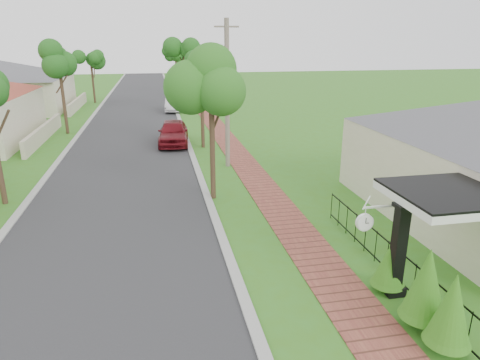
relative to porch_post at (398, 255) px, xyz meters
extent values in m
plane|color=#3B721B|center=(-4.55, 1.00, -1.12)|extent=(160.00, 160.00, 0.00)
cube|color=#28282B|center=(-7.55, 21.00, -1.12)|extent=(7.00, 120.00, 0.02)
cube|color=#9E9E99|center=(-3.90, 21.00, -1.12)|extent=(0.30, 120.00, 0.10)
cube|color=#9E9E99|center=(-11.20, 21.00, -1.12)|extent=(0.30, 120.00, 0.10)
cube|color=#96513C|center=(-1.30, 21.00, -1.12)|extent=(1.50, 120.00, 0.03)
cube|color=white|center=(1.30, 0.00, 1.50)|extent=(2.90, 2.60, 0.20)
cube|color=black|center=(1.30, 0.00, 1.63)|extent=(2.90, 2.60, 0.06)
cube|color=black|center=(0.00, 0.00, 0.14)|extent=(0.30, 0.30, 2.52)
cube|color=black|center=(0.00, 0.00, -1.00)|extent=(0.48, 0.48, 0.24)
cube|color=black|center=(0.00, 0.00, 1.34)|extent=(0.42, 0.42, 0.10)
cube|color=black|center=(0.35, 1.00, -0.17)|extent=(0.03, 8.00, 0.03)
cube|color=black|center=(0.35, 1.00, -0.97)|extent=(0.03, 8.00, 0.03)
cylinder|color=black|center=(0.35, -2.33, -0.62)|extent=(0.02, 0.02, 1.00)
cylinder|color=black|center=(0.35, -1.67, -0.62)|extent=(0.02, 0.02, 1.00)
cylinder|color=black|center=(0.35, -1.00, -0.62)|extent=(0.02, 0.02, 1.00)
cylinder|color=black|center=(0.35, -0.33, -0.62)|extent=(0.02, 0.02, 1.00)
cylinder|color=black|center=(0.35, 0.33, -0.62)|extent=(0.02, 0.02, 1.00)
cylinder|color=black|center=(0.35, 1.00, -0.62)|extent=(0.02, 0.02, 1.00)
cylinder|color=black|center=(0.35, 1.67, -0.62)|extent=(0.02, 0.02, 1.00)
cylinder|color=black|center=(0.35, 2.33, -0.62)|extent=(0.02, 0.02, 1.00)
cylinder|color=black|center=(0.35, 3.00, -0.62)|extent=(0.02, 0.02, 1.00)
cylinder|color=black|center=(0.35, 3.67, -0.62)|extent=(0.02, 0.02, 1.00)
cylinder|color=black|center=(0.35, 4.33, -0.62)|extent=(0.02, 0.02, 1.00)
cylinder|color=black|center=(0.35, 5.00, -0.62)|extent=(0.02, 0.02, 1.00)
cylinder|color=#382619|center=(-3.05, 17.00, 1.15)|extent=(0.22, 0.22, 4.55)
sphere|color=#1E5416|center=(-3.05, 17.00, 3.56)|extent=(1.70, 1.70, 1.70)
cylinder|color=#382619|center=(-3.05, 31.00, 1.33)|extent=(0.22, 0.22, 4.90)
sphere|color=#1E5416|center=(-3.05, 31.00, 3.92)|extent=(1.70, 1.70, 1.70)
cylinder|color=#382619|center=(-3.05, 45.00, 0.98)|extent=(0.22, 0.22, 4.20)
sphere|color=#1E5416|center=(-3.05, 45.00, 3.20)|extent=(1.70, 1.70, 1.70)
cylinder|color=#382619|center=(-12.05, 23.00, 1.33)|extent=(0.22, 0.22, 4.90)
sphere|color=#1E5416|center=(-12.05, 23.00, 3.92)|extent=(1.70, 1.70, 1.70)
cylinder|color=#382619|center=(-12.05, 39.00, 1.15)|extent=(0.22, 0.22, 4.55)
sphere|color=#1E5416|center=(-12.05, 39.00, 3.56)|extent=(1.70, 1.70, 1.70)
sphere|color=#275C12|center=(-0.10, -2.25, -0.72)|extent=(0.75, 0.75, 0.75)
cone|color=#275C12|center=(-0.10, -2.25, 0.03)|extent=(0.85, 0.85, 1.48)
sphere|color=#275C12|center=(-0.10, -1.37, -0.69)|extent=(0.81, 0.81, 0.81)
cone|color=#275C12|center=(-0.10, -1.37, 0.09)|extent=(0.93, 0.93, 1.57)
sphere|color=#275C12|center=(-0.10, 0.15, -0.82)|extent=(0.69, 0.69, 0.69)
cone|color=#275C12|center=(-0.10, 0.15, -0.27)|extent=(0.79, 0.79, 1.10)
cube|color=#BFB299|center=(-13.15, 21.00, -0.62)|extent=(0.25, 10.00, 1.00)
cube|color=beige|center=(-19.55, 35.00, 0.38)|extent=(11.00, 10.00, 3.00)
pyramid|color=#4C4C51|center=(-19.55, 35.00, 2.68)|extent=(15.56, 15.56, 1.60)
cube|color=#BFB299|center=(-13.15, 35.00, -0.62)|extent=(0.25, 10.00, 1.00)
imported|color=maroon|center=(-4.79, 18.12, -0.36)|extent=(2.16, 4.62, 1.53)
imported|color=silver|center=(-4.15, 31.55, -0.45)|extent=(1.74, 4.16, 1.34)
cylinder|color=#382619|center=(-3.65, 8.00, 1.13)|extent=(0.22, 0.22, 4.51)
sphere|color=#2F6F20|center=(-3.65, 8.00, 3.52)|extent=(2.24, 2.24, 2.24)
cylinder|color=gray|center=(-2.25, 12.60, 2.55)|extent=(0.24, 0.24, 7.34)
cube|color=gray|center=(-2.25, 12.60, 5.82)|extent=(1.20, 0.08, 0.08)
cube|color=white|center=(-0.44, 0.40, 1.20)|extent=(0.77, 0.05, 0.05)
cylinder|color=white|center=(-0.79, 0.40, 1.02)|extent=(0.02, 0.02, 0.33)
cylinder|color=white|center=(-0.79, 0.40, 0.80)|extent=(0.46, 0.10, 0.46)
cylinder|color=white|center=(-0.79, 0.34, 0.80)|extent=(0.40, 0.01, 0.40)
cylinder|color=white|center=(-0.79, 0.46, 0.80)|extent=(0.40, 0.01, 0.40)
cube|color=black|center=(-0.79, 0.33, 0.87)|extent=(0.01, 0.01, 0.15)
cube|color=black|center=(-0.74, 0.33, 0.80)|extent=(0.10, 0.01, 0.02)
camera|label=1|loc=(-5.83, -8.77, 5.20)|focal=32.00mm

